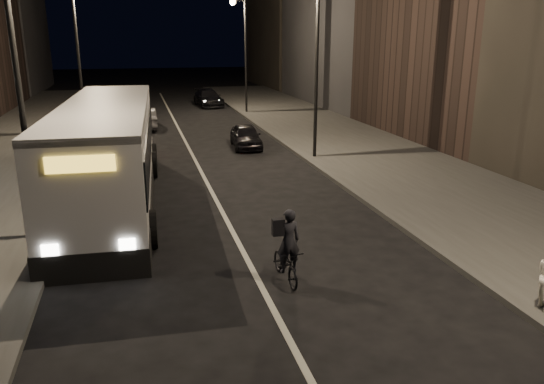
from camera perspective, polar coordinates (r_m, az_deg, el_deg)
ground at (r=13.24m, az=-1.66°, el=-9.21°), size 180.00×180.00×0.00m
sidewalk_right at (r=28.52m, az=8.82°, el=4.84°), size 7.00×70.00×0.16m
sidewalk_left at (r=26.91m, az=-26.75°, el=2.56°), size 7.00×70.00×0.16m
streetlight_right_mid at (r=24.95m, az=4.27°, el=15.57°), size 1.20×0.44×8.12m
streetlight_right_far at (r=40.44m, az=-3.25°, el=15.93°), size 1.20×0.44×8.12m
streetlight_left_near at (r=15.88m, az=-25.06°, el=13.63°), size 1.20×0.44×8.12m
streetlight_left_far at (r=33.76m, az=-19.77°, el=14.92°), size 1.20×0.44×8.12m
city_bus at (r=19.34m, az=-17.14°, el=4.38°), size 3.56×13.27×3.54m
cyclist_on_bicycle at (r=12.81m, az=1.57°, el=-7.02°), size 0.68×1.67×1.89m
car_near at (r=28.26m, az=-2.83°, el=6.01°), size 1.67×3.66×1.22m
car_mid at (r=35.02m, az=-13.56°, el=7.70°), size 1.47×4.06×1.33m
car_far at (r=45.62m, az=-6.86°, el=10.01°), size 2.28×4.84×1.36m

